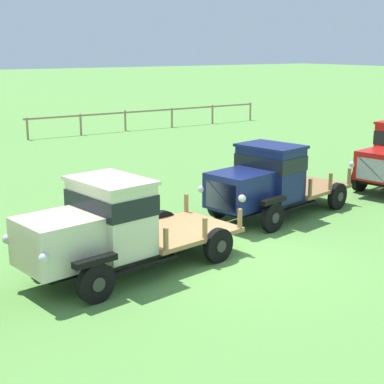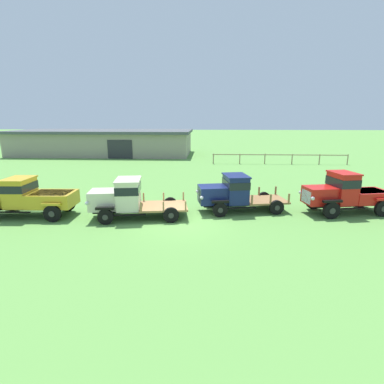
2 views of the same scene
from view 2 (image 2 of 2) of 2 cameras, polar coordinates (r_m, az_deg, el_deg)
The scene contains 7 objects.
ground_plane at distance 15.26m, azimuth -1.68°, elevation -5.76°, with size 240.00×240.00×0.00m, color #5B9342.
farm_shed at distance 45.55m, azimuth -16.33°, elevation 9.11°, with size 24.97×10.52×3.43m.
paddock_fence at distance 35.62m, azimuth 16.31°, elevation 6.46°, with size 15.25×0.46×1.17m.
vintage_truck_foreground_near at distance 18.14m, azimuth -28.91°, elevation -0.77°, with size 5.12×2.18×2.09m.
vintage_truck_second_in_line at distance 16.00m, azimuth -12.47°, elevation -1.05°, with size 5.29×2.70×2.09m.
vintage_truck_midrow_center at distance 16.89m, azimuth 7.64°, elevation -0.08°, with size 5.24×2.80×2.08m.
vintage_truck_far_side at distance 18.45m, azimuth 27.09°, elevation -0.16°, with size 4.95×2.66×2.30m.
Camera 2 is at (1.21, -14.31, 5.15)m, focal length 28.00 mm.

